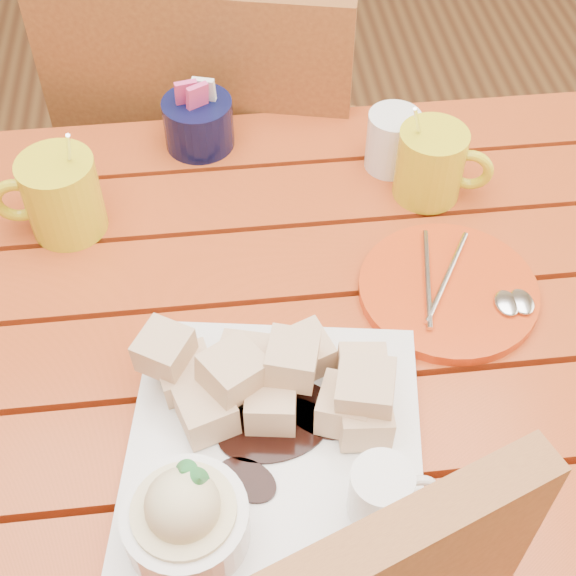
{
  "coord_description": "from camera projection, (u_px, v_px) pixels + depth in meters",
  "views": [
    {
      "loc": [
        -0.02,
        -0.51,
        1.43
      ],
      "look_at": [
        0.04,
        0.01,
        0.82
      ],
      "focal_mm": 50.0,
      "sensor_mm": 36.0,
      "label": 1
    }
  ],
  "objects": [
    {
      "name": "table",
      "position": [
        259.0,
        399.0,
        0.93
      ],
      "size": [
        1.2,
        0.79,
        0.75
      ],
      "color": "#8D3512",
      "rests_on": "ground"
    },
    {
      "name": "dessert_plate",
      "position": [
        260.0,
        445.0,
        0.73
      ],
      "size": [
        0.31,
        0.31,
        0.11
      ],
      "rotation": [
        0.0,
        0.0,
        -0.16
      ],
      "color": "white",
      "rests_on": "table"
    },
    {
      "name": "coffee_mug_left",
      "position": [
        60.0,
        195.0,
        0.92
      ],
      "size": [
        0.13,
        0.09,
        0.15
      ],
      "rotation": [
        0.0,
        0.0,
        0.04
      ],
      "color": "yellow",
      "rests_on": "table"
    },
    {
      "name": "coffee_mug_right",
      "position": [
        432.0,
        163.0,
        0.97
      ],
      "size": [
        0.12,
        0.08,
        0.14
      ],
      "rotation": [
        0.0,
        0.0,
        -0.35
      ],
      "color": "yellow",
      "rests_on": "table"
    },
    {
      "name": "cream_pitcher",
      "position": [
        395.0,
        140.0,
        1.01
      ],
      "size": [
        0.1,
        0.08,
        0.08
      ],
      "rotation": [
        0.0,
        0.0,
        -0.36
      ],
      "color": "white",
      "rests_on": "table"
    },
    {
      "name": "sugar_caddy",
      "position": [
        198.0,
        122.0,
        1.04
      ],
      "size": [
        0.09,
        0.09,
        0.1
      ],
      "color": "black",
      "rests_on": "table"
    },
    {
      "name": "orange_saucer",
      "position": [
        450.0,
        290.0,
        0.89
      ],
      "size": [
        0.2,
        0.2,
        0.02
      ],
      "rotation": [
        0.0,
        0.0,
        -0.39
      ],
      "color": "red",
      "rests_on": "table"
    },
    {
      "name": "chair_far",
      "position": [
        221.0,
        177.0,
        1.38
      ],
      "size": [
        0.52,
        0.52,
        0.92
      ],
      "rotation": [
        0.0,
        0.0,
        2.91
      ],
      "color": "brown",
      "rests_on": "ground"
    }
  ]
}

